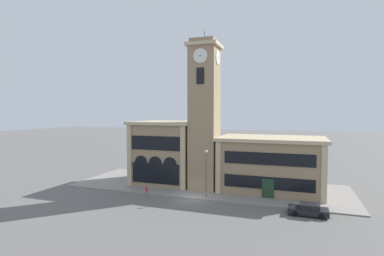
# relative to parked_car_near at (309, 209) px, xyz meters

# --- Properties ---
(ground_plane) EXTENTS (300.00, 300.00, 0.00)m
(ground_plane) POSITION_rel_parked_car_near_xyz_m (-13.80, 1.45, -0.67)
(ground_plane) COLOR #605E5B
(sidewalk_kerb) EXTENTS (39.99, 13.88, 0.15)m
(sidewalk_kerb) POSITION_rel_parked_car_near_xyz_m (-13.80, 8.39, -0.60)
(sidewalk_kerb) COLOR gray
(sidewalk_kerb) RESTS_ON ground_plane
(clock_tower) EXTENTS (4.47, 4.47, 22.45)m
(clock_tower) POSITION_rel_parked_car_near_xyz_m (-13.80, 6.67, 10.02)
(clock_tower) COLOR #937A5B
(clock_tower) RESTS_ON ground_plane
(town_hall_left_wing) EXTENTS (10.01, 9.24, 9.67)m
(town_hall_left_wing) POSITION_rel_parked_car_near_xyz_m (-20.64, 9.02, 4.19)
(town_hall_left_wing) COLOR #937A5B
(town_hall_left_wing) RESTS_ON ground_plane
(town_hall_right_wing) EXTENTS (14.51, 9.24, 7.63)m
(town_hall_right_wing) POSITION_rel_parked_car_near_xyz_m (-4.71, 9.03, 3.17)
(town_hall_right_wing) COLOR #937A5B
(town_hall_right_wing) RESTS_ON ground_plane
(parked_car_near) EXTENTS (4.15, 1.93, 1.28)m
(parked_car_near) POSITION_rel_parked_car_near_xyz_m (0.00, 0.00, 0.00)
(parked_car_near) COLOR black
(parked_car_near) RESTS_ON ground_plane
(street_lamp) EXTENTS (0.36, 0.36, 6.15)m
(street_lamp) POSITION_rel_parked_car_near_xyz_m (-12.16, 2.13, 3.48)
(street_lamp) COLOR #4C4C51
(street_lamp) RESTS_ON sidewalk_kerb
(fire_hydrant) EXTENTS (0.22, 0.22, 0.87)m
(fire_hydrant) POSITION_rel_parked_car_near_xyz_m (-20.52, 1.76, -0.10)
(fire_hydrant) COLOR red
(fire_hydrant) RESTS_ON sidewalk_kerb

